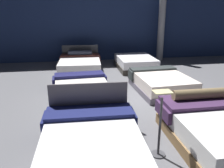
{
  "coord_description": "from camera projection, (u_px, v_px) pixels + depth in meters",
  "views": [
    {
      "loc": [
        -1.29,
        -5.68,
        2.32
      ],
      "look_at": [
        -0.34,
        0.12,
        0.4
      ],
      "focal_mm": 36.89,
      "sensor_mm": 36.0,
      "label": 1
    }
  ],
  "objects": [
    {
      "name": "bed_5",
      "position": [
        135.0,
        63.0,
        9.29
      ],
      "size": [
        1.45,
        1.96,
        0.49
      ],
      "rotation": [
        0.0,
        0.0,
        0.01
      ],
      "color": "black",
      "rests_on": "ground_plane"
    },
    {
      "name": "support_pillar",
      "position": [
        162.0,
        22.0,
        10.41
      ],
      "size": [
        0.3,
        0.3,
        3.5
      ],
      "primitive_type": "cylinder",
      "color": "#99999E",
      "rests_on": "ground_plane"
    },
    {
      "name": "showroom_back_wall",
      "position": [
        102.0,
        22.0,
        10.46
      ],
      "size": [
        18.0,
        0.06,
        3.5
      ],
      "primitive_type": "cube",
      "color": "navy",
      "rests_on": "ground_plane"
    },
    {
      "name": "bed_2",
      "position": [
        82.0,
        88.0,
        6.45
      ],
      "size": [
        1.66,
        2.03,
        0.46
      ],
      "rotation": [
        0.0,
        0.0,
        0.06
      ],
      "color": "black",
      "rests_on": "ground_plane"
    },
    {
      "name": "bed_4",
      "position": [
        80.0,
        64.0,
        9.12
      ],
      "size": [
        1.76,
        2.16,
        0.84
      ],
      "rotation": [
        0.0,
        0.0,
        -0.06
      ],
      "color": "#323439",
      "rests_on": "ground_plane"
    },
    {
      "name": "ground_plane",
      "position": [
        125.0,
        99.0,
        6.25
      ],
      "size": [
        18.0,
        18.0,
        0.02
      ],
      "primitive_type": "cube",
      "color": "#5B5B60"
    },
    {
      "name": "bed_1",
      "position": [
        216.0,
        129.0,
        4.06
      ],
      "size": [
        1.58,
        2.11,
        0.81
      ],
      "rotation": [
        0.0,
        0.0,
        -0.0
      ],
      "color": "brown",
      "rests_on": "ground_plane"
    },
    {
      "name": "bed_3",
      "position": [
        161.0,
        83.0,
        6.77
      ],
      "size": [
        1.6,
        2.01,
        0.53
      ],
      "rotation": [
        0.0,
        0.0,
        0.06
      ],
      "color": "#56505D",
      "rests_on": "ground_plane"
    },
    {
      "name": "price_sign",
      "position": [
        160.0,
        131.0,
        3.7
      ],
      "size": [
        0.28,
        0.24,
        1.13
      ],
      "color": "#3F3F44",
      "rests_on": "ground_plane"
    },
    {
      "name": "bed_0",
      "position": [
        92.0,
        144.0,
        3.72
      ],
      "size": [
        1.74,
        2.19,
        0.95
      ],
      "rotation": [
        0.0,
        0.0,
        -0.03
      ],
      "color": "#585255",
      "rests_on": "ground_plane"
    }
  ]
}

